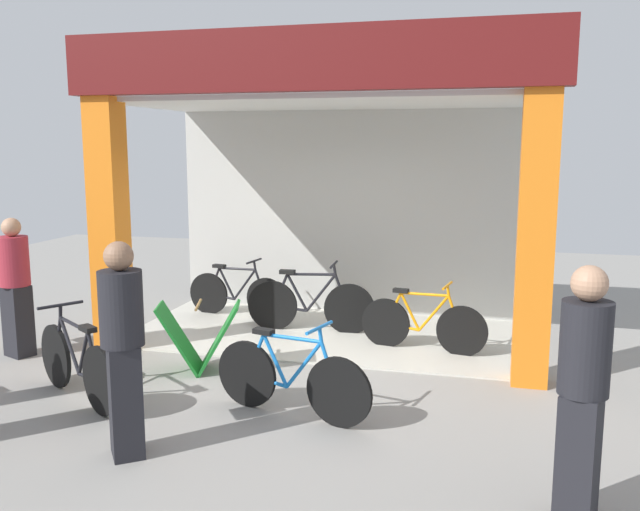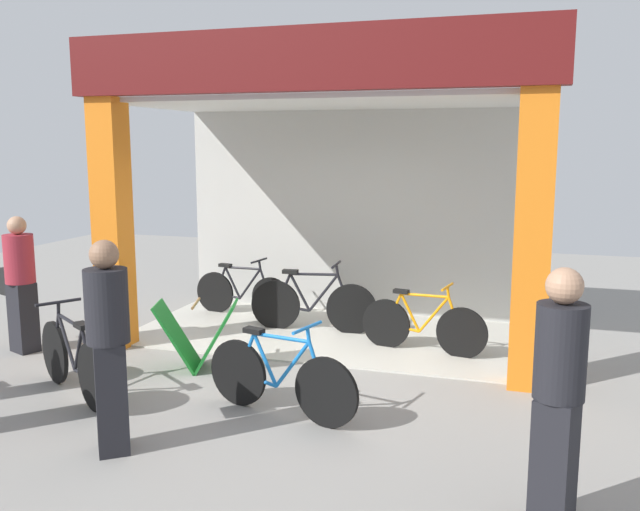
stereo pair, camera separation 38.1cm
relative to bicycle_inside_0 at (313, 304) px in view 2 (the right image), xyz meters
The scene contains 11 objects.
ground_plane 1.40m from the bicycle_inside_0, 76.66° to the right, with size 18.41×18.41×0.00m, color gray.
shop_facade 1.63m from the bicycle_inside_0, 11.72° to the left, with size 5.40×2.88×3.67m.
bicycle_inside_0 is the anchor object (origin of this frame).
bicycle_inside_1 1.61m from the bicycle_inside_0, 17.70° to the right, with size 1.53×0.42×0.85m.
bicycle_inside_2 1.33m from the bicycle_inside_0, 158.19° to the left, with size 1.55×0.43×0.85m.
bicycle_parked_0 3.30m from the bicycle_inside_0, 117.74° to the right, with size 1.43×0.93×0.91m.
bicycle_parked_1 2.83m from the bicycle_inside_0, 78.09° to the right, with size 1.58×0.52×0.89m.
sandwich_board_sign 1.97m from the bicycle_inside_0, 112.47° to the right, with size 0.99×0.73×0.77m.
pedestrian_1 3.91m from the bicycle_inside_0, 96.89° to the right, with size 0.58×0.66×1.74m.
pedestrian_2 4.95m from the bicycle_inside_0, 53.45° to the right, with size 0.41×0.57×1.72m.
pedestrian_3 3.61m from the bicycle_inside_0, 149.07° to the right, with size 0.67×0.46×1.64m.
Camera 2 is at (2.40, -7.03, 2.47)m, focal length 38.20 mm.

